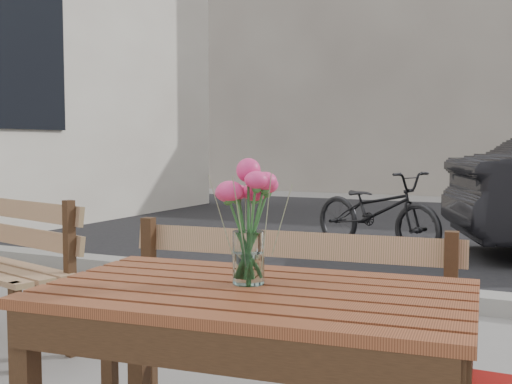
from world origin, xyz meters
TOP-DOWN VIEW (x-y plane):
  - street at (0.00, 5.06)m, footprint 30.00×8.12m
  - main_table at (0.19, 0.10)m, footprint 1.24×0.80m
  - main_bench at (0.00, 0.74)m, footprint 1.37×0.52m
  - main_vase at (0.15, 0.15)m, footprint 0.19×0.19m
  - bicycle at (-0.77, 5.09)m, footprint 1.70×1.18m

SIDE VIEW (x-z plane):
  - street at x=0.00m, z-range -0.03..0.09m
  - bicycle at x=-0.77m, z-range 0.00..0.85m
  - main_bench at x=0.00m, z-range 0.09..0.92m
  - main_table at x=0.19m, z-range 0.24..0.97m
  - main_vase at x=0.15m, z-range 0.77..1.13m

